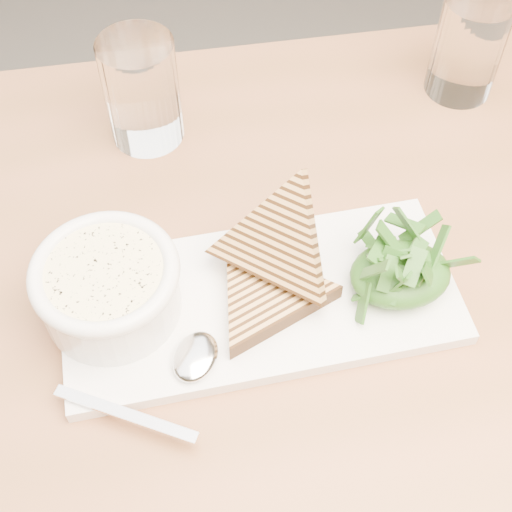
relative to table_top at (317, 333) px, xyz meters
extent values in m
cube|color=brown|center=(0.00, 0.00, 0.00)|extent=(1.23, 0.83, 0.04)
cube|color=white|center=(-0.05, 0.03, 0.03)|extent=(0.37, 0.17, 0.01)
cylinder|color=white|center=(-0.18, 0.04, 0.06)|extent=(0.12, 0.12, 0.05)
cylinder|color=#FAEBA7|center=(-0.18, 0.04, 0.09)|extent=(0.10, 0.10, 0.01)
torus|color=white|center=(-0.18, 0.04, 0.09)|extent=(0.13, 0.13, 0.01)
ellipsoid|color=#194810|center=(0.08, 0.02, 0.05)|extent=(0.09, 0.07, 0.04)
ellipsoid|color=silver|center=(-0.12, -0.03, 0.04)|extent=(0.06, 0.06, 0.01)
cube|color=silver|center=(-0.18, -0.07, 0.04)|extent=(0.11, 0.07, 0.00)
cylinder|color=white|center=(-0.13, 0.27, 0.08)|extent=(0.08, 0.08, 0.12)
cylinder|color=white|center=(0.24, 0.28, 0.08)|extent=(0.08, 0.08, 0.12)
camera|label=1|loc=(-0.12, -0.32, 0.59)|focal=50.00mm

